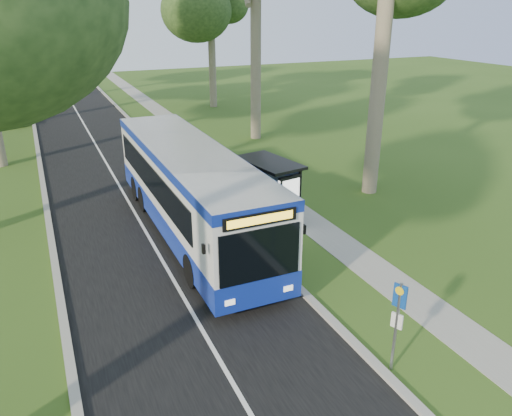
{
  "coord_description": "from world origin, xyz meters",
  "views": [
    {
      "loc": [
        -6.86,
        -12.62,
        8.4
      ],
      "look_at": [
        -0.03,
        2.68,
        1.6
      ],
      "focal_mm": 35.0,
      "sensor_mm": 36.0,
      "label": 1
    }
  ],
  "objects_px": {
    "car_white": "(14,115)",
    "bus_shelter": "(277,181)",
    "bus": "(190,190)",
    "bus_stop_sign": "(397,317)",
    "litter_bin": "(275,216)",
    "car_silver": "(14,107)"
  },
  "relations": [
    {
      "from": "car_white",
      "to": "bus_shelter",
      "type": "bearing_deg",
      "value": -71.6
    },
    {
      "from": "bus",
      "to": "bus_shelter",
      "type": "xyz_separation_m",
      "value": [
        3.5,
        -0.46,
        0.02
      ]
    },
    {
      "from": "bus",
      "to": "bus_stop_sign",
      "type": "xyz_separation_m",
      "value": [
        2.1,
        -9.81,
        -0.25
      ]
    },
    {
      "from": "bus_stop_sign",
      "to": "bus_shelter",
      "type": "bearing_deg",
      "value": 58.41
    },
    {
      "from": "bus",
      "to": "litter_bin",
      "type": "height_order",
      "value": "bus"
    },
    {
      "from": "bus_shelter",
      "to": "bus_stop_sign",
      "type": "bearing_deg",
      "value": -109.16
    },
    {
      "from": "bus_shelter",
      "to": "car_white",
      "type": "xyz_separation_m",
      "value": [
        -9.98,
        25.17,
        -1.13
      ]
    },
    {
      "from": "bus",
      "to": "litter_bin",
      "type": "xyz_separation_m",
      "value": [
        3.2,
        -0.95,
        -1.26
      ]
    },
    {
      "from": "bus_stop_sign",
      "to": "bus_shelter",
      "type": "distance_m",
      "value": 9.46
    },
    {
      "from": "bus_shelter",
      "to": "litter_bin",
      "type": "bearing_deg",
      "value": -131.96
    },
    {
      "from": "bus",
      "to": "litter_bin",
      "type": "distance_m",
      "value": 3.57
    },
    {
      "from": "bus",
      "to": "car_silver",
      "type": "xyz_separation_m",
      "value": [
        -6.46,
        27.92,
        -1.08
      ]
    },
    {
      "from": "bus",
      "to": "car_silver",
      "type": "relative_size",
      "value": 3.06
    },
    {
      "from": "car_silver",
      "to": "bus_stop_sign",
      "type": "bearing_deg",
      "value": -100.54
    },
    {
      "from": "bus_stop_sign",
      "to": "car_white",
      "type": "bearing_deg",
      "value": 80.91
    },
    {
      "from": "bus",
      "to": "bus_shelter",
      "type": "height_order",
      "value": "bus"
    },
    {
      "from": "bus_shelter",
      "to": "car_silver",
      "type": "bearing_deg",
      "value": 98.74
    },
    {
      "from": "bus_stop_sign",
      "to": "car_white",
      "type": "xyz_separation_m",
      "value": [
        -8.58,
        34.52,
        -0.86
      ]
    },
    {
      "from": "bus_stop_sign",
      "to": "bus_shelter",
      "type": "relative_size",
      "value": 0.76
    },
    {
      "from": "bus_shelter",
      "to": "car_silver",
      "type": "distance_m",
      "value": 30.09
    },
    {
      "from": "bus_shelter",
      "to": "car_silver",
      "type": "relative_size",
      "value": 0.76
    },
    {
      "from": "bus_shelter",
      "to": "car_silver",
      "type": "height_order",
      "value": "bus_shelter"
    }
  ]
}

